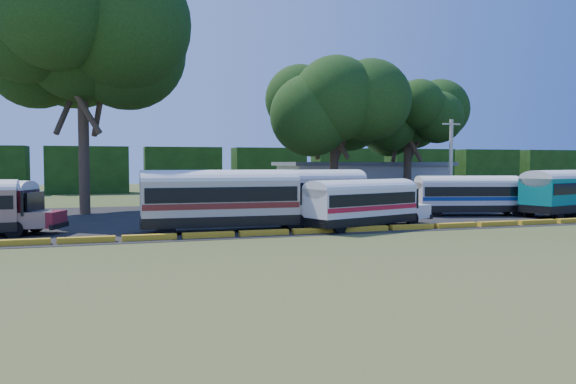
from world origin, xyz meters
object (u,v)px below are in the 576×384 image
object	(u,v)px
bus_cream_west	(224,197)
tree_west	(82,38)
bus_white_red	(364,201)
bus_teal	(569,189)

from	to	relation	value
bus_cream_west	tree_west	world-z (taller)	tree_west
bus_white_red	bus_cream_west	bearing A→B (deg)	153.64
bus_white_red	tree_west	distance (m)	25.13
bus_cream_west	tree_west	xyz separation A→B (m)	(-8.01, 14.16, 11.36)
bus_teal	bus_white_red	bearing A→B (deg)	172.35
bus_white_red	tree_west	xyz separation A→B (m)	(-16.24, 15.20, 11.70)
bus_white_red	tree_west	bearing A→B (deg)	117.72
bus_cream_west	bus_teal	distance (m)	26.31
tree_west	bus_cream_west	bearing A→B (deg)	-60.51
bus_cream_west	tree_west	size ratio (longest dim) A/B	0.59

